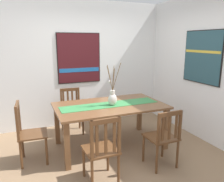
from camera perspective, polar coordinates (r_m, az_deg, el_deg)
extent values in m
cube|color=#8E7051|center=(3.74, 1.22, -17.15)|extent=(6.40, 6.40, 0.03)
cube|color=white|center=(5.02, -7.26, 6.97)|extent=(6.40, 0.12, 2.70)
cube|color=white|center=(4.36, 24.41, 5.06)|extent=(0.12, 6.40, 2.70)
cube|color=brown|center=(3.85, -0.55, -3.78)|extent=(1.86, 1.08, 0.03)
cube|color=brown|center=(3.36, -11.46, -13.71)|extent=(0.08, 0.08, 0.74)
cube|color=brown|center=(3.99, 13.59, -9.41)|extent=(0.08, 0.08, 0.74)
cube|color=brown|center=(4.19, -13.92, -8.32)|extent=(0.08, 0.08, 0.74)
cube|color=brown|center=(4.72, 7.03, -5.64)|extent=(0.08, 0.08, 0.74)
cube|color=#388447|center=(3.85, -0.55, -3.49)|extent=(1.71, 0.36, 0.01)
ellipsoid|color=silver|center=(3.78, 0.12, -2.21)|extent=(0.16, 0.13, 0.21)
cylinder|color=silver|center=(3.75, 0.12, -0.33)|extent=(0.08, 0.08, 0.07)
cylinder|color=brown|center=(3.64, -0.58, 3.25)|extent=(0.14, 0.09, 0.43)
cylinder|color=brown|center=(3.67, 1.18, 3.67)|extent=(0.11, 0.12, 0.48)
cylinder|color=brown|center=(3.68, -0.52, 3.37)|extent=(0.10, 0.01, 0.43)
cylinder|color=brown|center=(3.64, 0.39, 2.94)|extent=(0.02, 0.14, 0.39)
cylinder|color=brown|center=(3.67, 0.31, 3.32)|extent=(0.01, 0.07, 0.43)
sphere|color=white|center=(3.70, -0.63, 2.44)|extent=(0.04, 0.04, 0.04)
cube|color=brown|center=(3.03, -2.99, -14.80)|extent=(0.43, 0.43, 0.03)
cylinder|color=brown|center=(3.24, -7.25, -17.59)|extent=(0.04, 0.04, 0.44)
cylinder|color=brown|center=(3.34, -1.08, -16.45)|extent=(0.04, 0.04, 0.44)
cylinder|color=brown|center=(2.95, -5.10, -20.91)|extent=(0.04, 0.04, 0.44)
cylinder|color=brown|center=(3.06, 1.69, -19.47)|extent=(0.04, 0.04, 0.44)
cube|color=brown|center=(2.70, -5.23, -12.43)|extent=(0.04, 0.04, 0.48)
cube|color=brown|center=(2.82, 1.84, -11.21)|extent=(0.04, 0.04, 0.48)
cube|color=brown|center=(2.67, -1.64, -7.73)|extent=(0.38, 0.04, 0.06)
cube|color=brown|center=(2.73, -3.88, -12.50)|extent=(0.04, 0.02, 0.39)
cube|color=brown|center=(2.76, -1.61, -12.11)|extent=(0.04, 0.02, 0.39)
cube|color=brown|center=(2.80, 0.59, -11.72)|extent=(0.04, 0.02, 0.39)
cube|color=brown|center=(4.58, -10.21, -5.22)|extent=(0.44, 0.44, 0.03)
cylinder|color=brown|center=(4.52, -7.44, -8.48)|extent=(0.04, 0.04, 0.44)
cylinder|color=brown|center=(4.47, -12.01, -8.93)|extent=(0.04, 0.04, 0.44)
cylinder|color=brown|center=(4.85, -8.35, -7.00)|extent=(0.04, 0.04, 0.44)
cylinder|color=brown|center=(4.80, -12.59, -7.40)|extent=(0.04, 0.04, 0.44)
cube|color=brown|center=(4.73, -8.55, -1.70)|extent=(0.04, 0.04, 0.43)
cube|color=brown|center=(4.68, -12.88, -2.04)|extent=(0.04, 0.04, 0.43)
cube|color=brown|center=(4.65, -10.80, 0.36)|extent=(0.38, 0.05, 0.06)
cube|color=brown|center=(4.72, -9.06, -1.91)|extent=(0.04, 0.02, 0.34)
cube|color=brown|center=(4.71, -10.15, -2.00)|extent=(0.04, 0.02, 0.34)
cube|color=brown|center=(4.70, -11.25, -2.09)|extent=(0.04, 0.02, 0.34)
cube|color=brown|center=(4.68, -12.35, -2.18)|extent=(0.04, 0.02, 0.34)
cube|color=brown|center=(3.68, -19.59, -10.37)|extent=(0.45, 0.45, 0.03)
cylinder|color=brown|center=(3.93, -16.61, -12.30)|extent=(0.04, 0.04, 0.44)
cylinder|color=brown|center=(3.61, -16.41, -14.67)|extent=(0.04, 0.04, 0.44)
cylinder|color=brown|center=(3.95, -21.96, -12.63)|extent=(0.04, 0.04, 0.44)
cylinder|color=brown|center=(3.62, -22.30, -15.01)|extent=(0.04, 0.04, 0.44)
cube|color=brown|center=(3.77, -22.74, -5.84)|extent=(0.04, 0.04, 0.50)
cube|color=brown|center=(3.43, -23.16, -7.69)|extent=(0.04, 0.04, 0.50)
cube|color=brown|center=(3.54, -23.25, -3.38)|extent=(0.06, 0.38, 0.06)
cube|color=brown|center=(3.71, -22.79, -6.37)|extent=(0.02, 0.04, 0.41)
cube|color=brown|center=(3.61, -22.92, -6.95)|extent=(0.02, 0.04, 0.41)
cube|color=brown|center=(3.50, -23.06, -7.56)|extent=(0.02, 0.04, 0.41)
cube|color=brown|center=(3.46, 12.38, -11.43)|extent=(0.43, 0.43, 0.03)
cylinder|color=brown|center=(3.60, 8.08, -14.32)|extent=(0.04, 0.04, 0.44)
cylinder|color=brown|center=(3.78, 12.87, -13.12)|extent=(0.04, 0.04, 0.44)
cylinder|color=brown|center=(3.34, 11.42, -16.79)|extent=(0.04, 0.04, 0.44)
cylinder|color=brown|center=(3.53, 16.42, -15.30)|extent=(0.04, 0.04, 0.44)
cube|color=brown|center=(3.13, 11.91, -9.45)|extent=(0.04, 0.04, 0.44)
cube|color=brown|center=(3.34, 17.03, -8.30)|extent=(0.04, 0.04, 0.44)
cube|color=brown|center=(3.16, 14.75, -5.68)|extent=(0.38, 0.04, 0.06)
cube|color=brown|center=(3.17, 12.88, -9.49)|extent=(0.04, 0.02, 0.35)
cube|color=brown|center=(3.23, 14.54, -9.12)|extent=(0.04, 0.02, 0.35)
cube|color=brown|center=(3.30, 16.13, -8.75)|extent=(0.04, 0.02, 0.35)
cube|color=black|center=(4.92, -8.47, 8.34)|extent=(0.94, 0.04, 1.07)
cube|color=#471419|center=(4.90, -8.41, 8.32)|extent=(0.91, 0.01, 1.04)
cube|color=#1E60A8|center=(4.92, -8.30, 5.36)|extent=(0.88, 0.00, 0.09)
cube|color=black|center=(4.44, 22.21, 8.06)|extent=(0.04, 0.90, 0.97)
cube|color=#284C56|center=(4.43, 22.00, 8.06)|extent=(0.01, 0.87, 0.94)
cube|color=gold|center=(4.42, 22.06, 9.35)|extent=(0.00, 0.84, 0.05)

